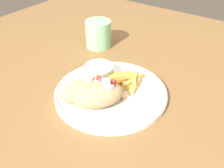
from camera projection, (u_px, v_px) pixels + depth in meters
table at (103, 111)px, 0.74m from camera, size 1.38×1.38×0.74m
plate at (112, 92)px, 0.68m from camera, size 0.29×0.29×0.02m
pita_sandwich_near at (98, 94)px, 0.62m from camera, size 0.15×0.13×0.07m
pita_sandwich_far at (85, 90)px, 0.64m from camera, size 0.15×0.13×0.06m
fries_pile at (123, 81)px, 0.70m from camera, size 0.12×0.10×0.03m
sauce_ramekin at (99, 71)px, 0.72m from camera, size 0.08×0.08×0.03m
water_glass at (98, 35)px, 0.90m from camera, size 0.09×0.09×0.09m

